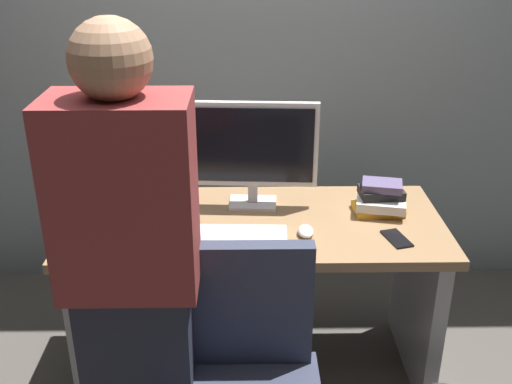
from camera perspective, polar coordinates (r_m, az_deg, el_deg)
The scene contains 11 objects.
ground_plane at distance 2.87m, azimuth -0.02°, elevation -15.91°, with size 9.00×9.00×0.00m, color #4C4742.
wall_back at distance 3.05m, azimuth -0.26°, elevation 17.68°, with size 6.40×0.10×3.00m, color gray.
desk at distance 2.57m, azimuth -0.02°, elevation -7.10°, with size 1.53×0.68×0.74m.
person_at_desk at distance 1.88m, azimuth -11.56°, elevation -8.85°, with size 0.40×0.24×1.64m.
monitor at distance 2.49m, azimuth -0.31°, elevation 4.10°, with size 0.54×0.15×0.46m.
keyboard at distance 2.33m, azimuth -2.38°, elevation -4.03°, with size 0.43×0.13×0.02m, color white.
mouse at distance 2.35m, azimuth 4.73°, elevation -3.72°, with size 0.06×0.10×0.03m, color white.
cup_near_keyboard at distance 2.43m, azimuth -11.30°, elevation -2.26°, with size 0.07×0.07×0.10m, color silver.
cup_by_monitor at distance 2.65m, azimuth -8.99°, elevation 0.21°, with size 0.07×0.07×0.10m, color silver.
book_stack at distance 2.56m, azimuth 11.70°, elevation -0.64°, with size 0.23×0.20×0.14m.
cell_phone at distance 2.38m, azimuth 13.17°, elevation -4.31°, with size 0.07×0.14×0.01m, color black.
Camera 1 is at (-0.03, -2.19, 1.85)m, focal length 42.26 mm.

